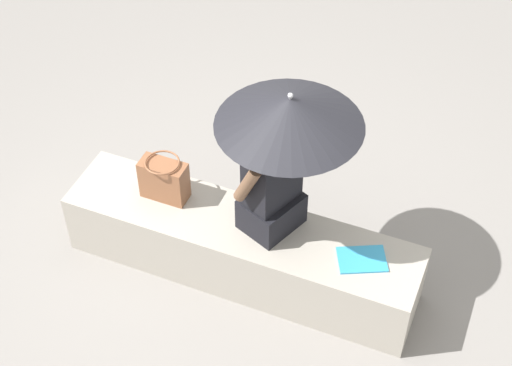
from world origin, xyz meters
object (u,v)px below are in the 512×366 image
person_seated (272,178)px  parasol (290,112)px  magazine (362,259)px  handbag_black (164,179)px

person_seated → parasol: parasol is taller
parasol → magazine: parasol is taller
person_seated → handbag_black: (-0.70, -0.03, -0.25)m
magazine → person_seated: bearing=147.9°
person_seated → handbag_black: bearing=-177.5°
person_seated → parasol: 0.50m
magazine → handbag_black: bearing=152.6°
person_seated → handbag_black: person_seated is taller
person_seated → handbag_black: size_ratio=3.06×
parasol → person_seated: bearing=-154.5°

